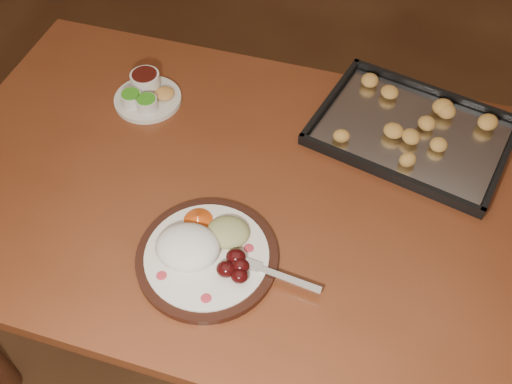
# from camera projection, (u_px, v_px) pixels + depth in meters

# --- Properties ---
(ground) EXTENTS (4.00, 4.00, 0.00)m
(ground) POSITION_uv_depth(u_px,v_px,m) (230.00, 254.00, 2.06)
(ground) COLOR brown
(ground) RESTS_ON ground
(dining_table) EXTENTS (1.59, 1.05, 0.75)m
(dining_table) POSITION_uv_depth(u_px,v_px,m) (256.00, 215.00, 1.36)
(dining_table) COLOR brown
(dining_table) RESTS_ON ground
(dinner_plate) EXTENTS (0.38, 0.29, 0.07)m
(dinner_plate) POSITION_uv_depth(u_px,v_px,m) (205.00, 252.00, 1.16)
(dinner_plate) COLOR black
(dinner_plate) RESTS_ON dining_table
(condiment_saucer) EXTENTS (0.17, 0.17, 0.06)m
(condiment_saucer) POSITION_uv_depth(u_px,v_px,m) (146.00, 94.00, 1.45)
(condiment_saucer) COLOR silver
(condiment_saucer) RESTS_ON dining_table
(baking_tray) EXTENTS (0.53, 0.46, 0.05)m
(baking_tray) POSITION_uv_depth(u_px,v_px,m) (411.00, 131.00, 1.38)
(baking_tray) COLOR black
(baking_tray) RESTS_ON dining_table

